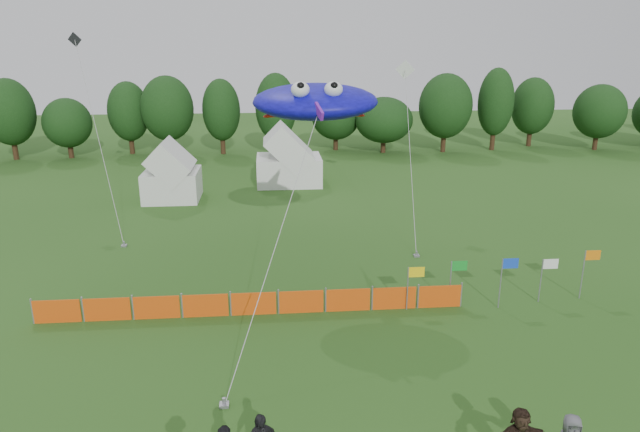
{
  "coord_description": "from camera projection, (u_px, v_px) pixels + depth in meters",
  "views": [
    {
      "loc": [
        -1.69,
        -12.99,
        11.07
      ],
      "look_at": [
        0.0,
        6.0,
        5.2
      ],
      "focal_mm": 32.0,
      "sensor_mm": 36.0,
      "label": 1
    }
  ],
  "objects": [
    {
      "name": "treeline",
      "position": [
        302.0,
        112.0,
        57.44
      ],
      "size": [
        104.57,
        8.78,
        8.36
      ],
      "color": "#382314",
      "rests_on": "ground"
    },
    {
      "name": "tent_left",
      "position": [
        172.0,
        176.0,
        41.14
      ],
      "size": [
        3.94,
        3.94,
        3.48
      ],
      "color": "silver",
      "rests_on": "ground"
    },
    {
      "name": "tent_right",
      "position": [
        289.0,
        161.0,
        45.59
      ],
      "size": [
        5.2,
        4.16,
        3.67
      ],
      "color": "silver",
      "rests_on": "ground"
    },
    {
      "name": "barrier_fence",
      "position": [
        254.0,
        304.0,
        23.93
      ],
      "size": [
        17.9,
        0.06,
        1.0
      ],
      "color": "#D4480B",
      "rests_on": "ground"
    },
    {
      "name": "flag_row",
      "position": [
        503.0,
        274.0,
        24.65
      ],
      "size": [
        8.73,
        0.67,
        2.28
      ],
      "color": "gray",
      "rests_on": "ground"
    },
    {
      "name": "stingray_kite",
      "position": [
        315.0,
        101.0,
        25.56
      ],
      "size": [
        7.07,
        17.38,
        9.52
      ],
      "color": "#130ECE",
      "rests_on": "ground"
    },
    {
      "name": "small_kite_white",
      "position": [
        408.0,
        118.0,
        34.17
      ],
      "size": [
        1.63,
        8.49,
        9.96
      ],
      "color": "white",
      "rests_on": "ground"
    },
    {
      "name": "small_kite_dark",
      "position": [
        92.0,
        113.0,
        34.85
      ],
      "size": [
        4.63,
        8.87,
        11.63
      ],
      "color": "black",
      "rests_on": "ground"
    }
  ]
}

